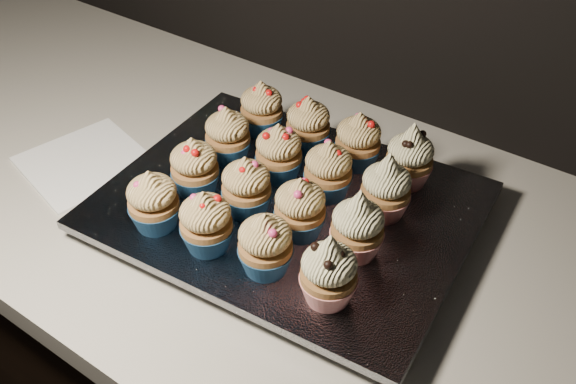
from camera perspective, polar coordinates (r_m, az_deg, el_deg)
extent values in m
cube|color=beige|center=(0.88, 0.02, -2.66)|extent=(2.44, 0.64, 0.04)
cube|color=white|center=(0.99, -17.55, 2.53)|extent=(0.20, 0.20, 0.00)
cube|color=black|center=(0.84, 0.00, -2.03)|extent=(0.45, 0.36, 0.02)
cube|color=silver|center=(0.83, 0.00, -1.16)|extent=(0.49, 0.40, 0.01)
cone|color=navy|center=(0.80, -11.68, -2.06)|extent=(0.06, 0.06, 0.03)
ellipsoid|color=#DCB46F|center=(0.78, -12.04, 0.02)|extent=(0.06, 0.06, 0.04)
cone|color=#DCB46F|center=(0.76, -12.28, 1.35)|extent=(0.03, 0.03, 0.02)
cone|color=navy|center=(0.76, -7.16, -3.96)|extent=(0.06, 0.06, 0.03)
ellipsoid|color=#DCB46F|center=(0.74, -7.39, -1.84)|extent=(0.06, 0.06, 0.04)
cone|color=#DCB46F|center=(0.72, -7.54, -0.48)|extent=(0.03, 0.03, 0.02)
cone|color=navy|center=(0.73, -1.99, -5.98)|extent=(0.06, 0.06, 0.03)
ellipsoid|color=#DCB46F|center=(0.71, -2.06, -3.83)|extent=(0.06, 0.06, 0.04)
cone|color=#DCB46F|center=(0.69, -2.10, -2.45)|extent=(0.03, 0.03, 0.02)
cone|color=red|center=(0.70, 3.56, -8.51)|extent=(0.06, 0.06, 0.03)
ellipsoid|color=#F9EEAE|center=(0.68, 3.69, -6.37)|extent=(0.06, 0.06, 0.04)
cone|color=#F9EEAE|center=(0.66, 3.79, -4.68)|extent=(0.03, 0.03, 0.03)
cone|color=navy|center=(0.85, -8.16, 0.95)|extent=(0.06, 0.06, 0.03)
ellipsoid|color=#DCB46F|center=(0.82, -8.40, 3.01)|extent=(0.06, 0.06, 0.04)
cone|color=#DCB46F|center=(0.81, -8.55, 4.31)|extent=(0.03, 0.03, 0.02)
cone|color=navy|center=(0.81, -3.65, -0.80)|extent=(0.06, 0.06, 0.03)
ellipsoid|color=#DCB46F|center=(0.78, -3.77, 1.31)|extent=(0.06, 0.06, 0.04)
cone|color=#DCB46F|center=(0.77, -3.84, 2.65)|extent=(0.03, 0.03, 0.02)
cone|color=navy|center=(0.78, 1.06, -2.75)|extent=(0.06, 0.06, 0.03)
ellipsoid|color=#DCB46F|center=(0.75, 1.09, -0.62)|extent=(0.06, 0.06, 0.04)
cone|color=#DCB46F|center=(0.74, 1.12, 0.74)|extent=(0.03, 0.03, 0.02)
cone|color=red|center=(0.76, 6.07, -4.48)|extent=(0.06, 0.06, 0.03)
ellipsoid|color=#F9EEAE|center=(0.73, 6.27, -2.35)|extent=(0.06, 0.06, 0.04)
cone|color=#F9EEAE|center=(0.71, 6.43, -0.68)|extent=(0.03, 0.03, 0.03)
cone|color=navy|center=(0.90, -5.30, 3.81)|extent=(0.06, 0.06, 0.03)
ellipsoid|color=#DCB46F|center=(0.88, -5.45, 5.82)|extent=(0.06, 0.06, 0.04)
cone|color=#DCB46F|center=(0.86, -5.54, 7.09)|extent=(0.03, 0.03, 0.02)
cone|color=navy|center=(0.86, -0.81, 2.26)|extent=(0.06, 0.06, 0.03)
ellipsoid|color=#DCB46F|center=(0.84, -0.84, 4.31)|extent=(0.06, 0.06, 0.04)
cone|color=#DCB46F|center=(0.83, -0.85, 5.61)|extent=(0.03, 0.03, 0.02)
cone|color=navy|center=(0.83, 3.53, 0.67)|extent=(0.06, 0.06, 0.03)
ellipsoid|color=#DCB46F|center=(0.81, 3.64, 2.75)|extent=(0.06, 0.06, 0.04)
cone|color=#DCB46F|center=(0.80, 3.71, 4.07)|extent=(0.03, 0.03, 0.02)
cone|color=red|center=(0.81, 8.53, -1.05)|extent=(0.06, 0.06, 0.03)
ellipsoid|color=#F9EEAE|center=(0.79, 8.79, 1.04)|extent=(0.06, 0.06, 0.04)
cone|color=#F9EEAE|center=(0.77, 8.99, 2.66)|extent=(0.03, 0.03, 0.03)
cone|color=navy|center=(0.95, -2.32, 6.22)|extent=(0.06, 0.06, 0.03)
ellipsoid|color=#DCB46F|center=(0.93, -2.38, 8.17)|extent=(0.06, 0.06, 0.04)
cone|color=#DCB46F|center=(0.92, -2.42, 9.39)|extent=(0.03, 0.03, 0.02)
cone|color=navy|center=(0.91, 1.78, 4.77)|extent=(0.06, 0.06, 0.03)
ellipsoid|color=#DCB46F|center=(0.89, 1.82, 6.77)|extent=(0.06, 0.06, 0.04)
cone|color=#DCB46F|center=(0.88, 1.86, 8.02)|extent=(0.03, 0.03, 0.02)
cone|color=navy|center=(0.89, 6.15, 3.30)|extent=(0.06, 0.06, 0.03)
ellipsoid|color=#DCB46F|center=(0.87, 6.32, 5.32)|extent=(0.06, 0.06, 0.04)
cone|color=#DCB46F|center=(0.85, 6.43, 6.59)|extent=(0.03, 0.03, 0.02)
cone|color=red|center=(0.87, 10.57, 1.70)|extent=(0.06, 0.06, 0.03)
ellipsoid|color=#F9EEAE|center=(0.84, 10.87, 3.73)|extent=(0.06, 0.06, 0.04)
cone|color=#F9EEAE|center=(0.83, 11.11, 5.29)|extent=(0.03, 0.03, 0.03)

